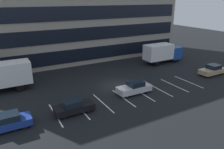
{
  "coord_description": "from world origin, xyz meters",
  "views": [
    {
      "loc": [
        -14.34,
        -24.44,
        11.63
      ],
      "look_at": [
        -0.34,
        0.76,
        1.4
      ],
      "focal_mm": 34.79,
      "sensor_mm": 36.0,
      "label": 1
    }
  ],
  "objects_px": {
    "sedan_black": "(74,107)",
    "sedan_navy": "(8,122)",
    "box_truck_orange": "(0,76)",
    "sedan_silver": "(134,88)",
    "sedan_tan": "(213,70)",
    "box_truck_blue": "(162,52)"
  },
  "relations": [
    {
      "from": "box_truck_orange",
      "to": "sedan_silver",
      "type": "xyz_separation_m",
      "value": [
        14.9,
        -8.86,
        -1.35
      ]
    },
    {
      "from": "box_truck_orange",
      "to": "sedan_navy",
      "type": "relative_size",
      "value": 1.89
    },
    {
      "from": "box_truck_blue",
      "to": "sedan_tan",
      "type": "bearing_deg",
      "value": -74.05
    },
    {
      "from": "box_truck_orange",
      "to": "sedan_black",
      "type": "bearing_deg",
      "value": -57.51
    },
    {
      "from": "box_truck_blue",
      "to": "sedan_navy",
      "type": "relative_size",
      "value": 1.81
    },
    {
      "from": "box_truck_blue",
      "to": "sedan_tan",
      "type": "height_order",
      "value": "box_truck_blue"
    },
    {
      "from": "box_truck_orange",
      "to": "box_truck_blue",
      "type": "bearing_deg",
      "value": 0.14
    },
    {
      "from": "sedan_tan",
      "to": "sedan_silver",
      "type": "distance_m",
      "value": 15.02
    },
    {
      "from": "sedan_navy",
      "to": "sedan_tan",
      "type": "bearing_deg",
      "value": 1.7
    },
    {
      "from": "sedan_navy",
      "to": "sedan_silver",
      "type": "xyz_separation_m",
      "value": [
        14.95,
        1.01,
        0.03
      ]
    },
    {
      "from": "box_truck_orange",
      "to": "sedan_silver",
      "type": "height_order",
      "value": "box_truck_orange"
    },
    {
      "from": "box_truck_orange",
      "to": "sedan_tan",
      "type": "bearing_deg",
      "value": -16.71
    },
    {
      "from": "box_truck_orange",
      "to": "sedan_black",
      "type": "relative_size",
      "value": 1.93
    },
    {
      "from": "box_truck_orange",
      "to": "sedan_black",
      "type": "distance_m",
      "value": 11.89
    },
    {
      "from": "box_truck_blue",
      "to": "sedan_silver",
      "type": "distance_m",
      "value": 15.35
    },
    {
      "from": "box_truck_orange",
      "to": "sedan_navy",
      "type": "distance_m",
      "value": 9.96
    },
    {
      "from": "sedan_black",
      "to": "sedan_navy",
      "type": "distance_m",
      "value": 6.4
    },
    {
      "from": "sedan_black",
      "to": "sedan_navy",
      "type": "bearing_deg",
      "value": 179.21
    },
    {
      "from": "sedan_navy",
      "to": "box_truck_orange",
      "type": "bearing_deg",
      "value": 89.67
    },
    {
      "from": "box_truck_blue",
      "to": "sedan_tan",
      "type": "relative_size",
      "value": 1.73
    },
    {
      "from": "sedan_silver",
      "to": "sedan_tan",
      "type": "bearing_deg",
      "value": -0.46
    },
    {
      "from": "sedan_black",
      "to": "sedan_navy",
      "type": "height_order",
      "value": "sedan_navy"
    }
  ]
}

